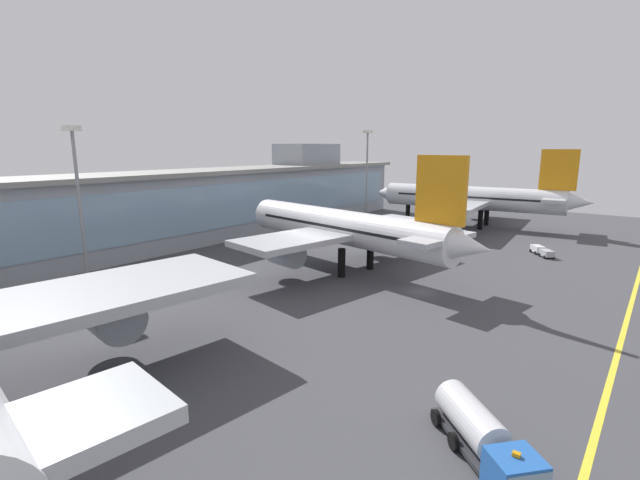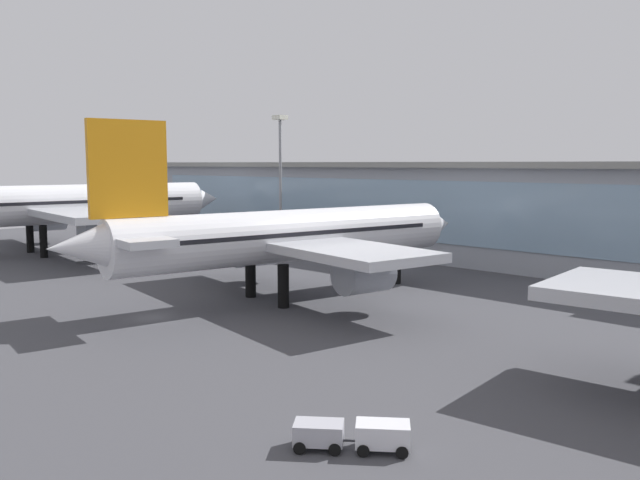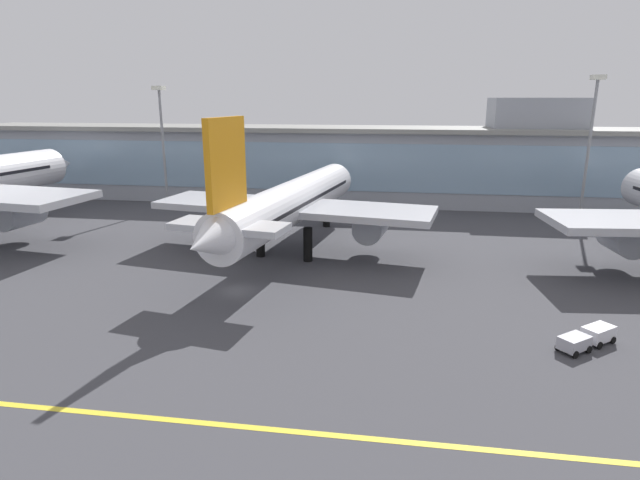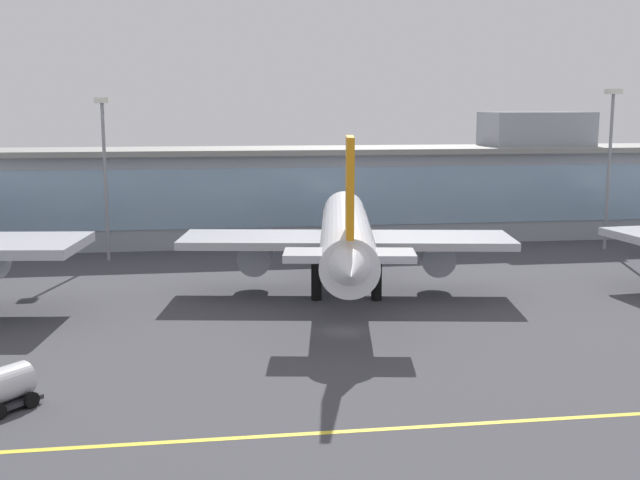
# 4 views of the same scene
# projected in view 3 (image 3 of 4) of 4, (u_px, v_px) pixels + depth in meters

# --- Properties ---
(ground_plane) EXTENTS (186.58, 186.58, 0.00)m
(ground_plane) POSITION_uv_depth(u_px,v_px,m) (237.00, 291.00, 53.24)
(ground_plane) COLOR #424247
(taxiway_centreline_stripe) EXTENTS (149.26, 0.50, 0.01)m
(taxiway_centreline_stripe) POSITION_uv_depth(u_px,v_px,m) (131.00, 416.00, 32.26)
(taxiway_centreline_stripe) COLOR yellow
(taxiway_centreline_stripe) RESTS_ON ground
(terminal_building) EXTENTS (136.27, 14.00, 19.20)m
(terminal_building) POSITION_uv_depth(u_px,v_px,m) (323.00, 162.00, 98.60)
(terminal_building) COLOR #9399A3
(terminal_building) RESTS_ON ground
(airliner_near_right) EXTENTS (36.26, 46.77, 17.49)m
(airliner_near_right) POSITION_uv_depth(u_px,v_px,m) (291.00, 204.00, 64.81)
(airliner_near_right) COLOR black
(airliner_near_right) RESTS_ON ground
(baggage_tug_near) EXTENTS (5.31, 4.74, 1.40)m
(baggage_tug_near) POSITION_uv_depth(u_px,v_px,m) (587.00, 338.00, 41.08)
(baggage_tug_near) COLOR black
(baggage_tug_near) RESTS_ON ground
(apron_light_mast_west) EXTENTS (1.80, 1.80, 22.42)m
(apron_light_mast_west) POSITION_uv_depth(u_px,v_px,m) (591.00, 128.00, 77.30)
(apron_light_mast_west) COLOR gray
(apron_light_mast_west) RESTS_ON ground
(apron_light_mast_centre) EXTENTS (1.80, 1.80, 21.15)m
(apron_light_mast_centre) POSITION_uv_depth(u_px,v_px,m) (162.00, 129.00, 89.27)
(apron_light_mast_centre) COLOR gray
(apron_light_mast_centre) RESTS_ON ground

